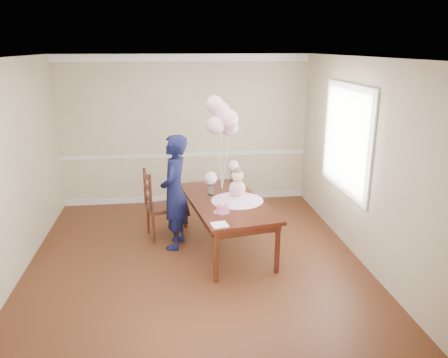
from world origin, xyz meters
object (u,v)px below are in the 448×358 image
dining_table_top (226,202)px  dining_chair_seat (162,208)px  birthday_cake (222,209)px  woman (175,192)px

dining_table_top → dining_chair_seat: size_ratio=4.24×
dining_chair_seat → birthday_cake: bearing=-65.3°
birthday_cake → dining_chair_seat: bearing=128.8°
dining_chair_seat → woman: (0.19, -0.37, 0.36)m
birthday_cake → woman: 0.86m
woman → birthday_cake: bearing=58.7°
dining_table_top → dining_chair_seat: bearing=140.9°
dining_table_top → woman: woman is taller
birthday_cake → dining_chair_seat: 1.31m
birthday_cake → dining_chair_seat: size_ratio=0.32×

